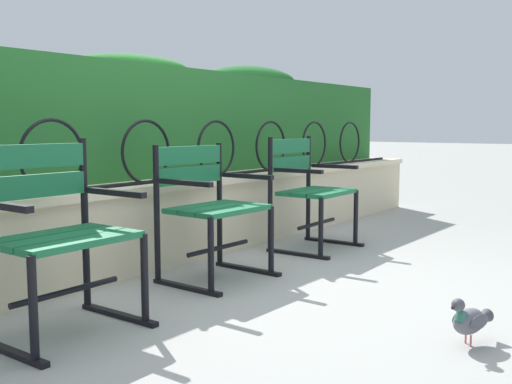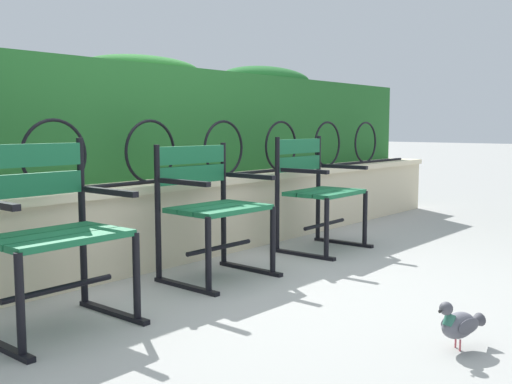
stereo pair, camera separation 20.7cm
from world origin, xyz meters
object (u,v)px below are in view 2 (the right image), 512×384
object	(u,v)px
park_chair_centre	(210,205)
park_chair_right	(316,189)
park_chair_left	(48,228)
pigeon_near_chairs	(459,324)

from	to	relation	value
park_chair_centre	park_chair_right	xyz separation A→B (m)	(1.14, -0.01, 0.01)
park_chair_left	park_chair_centre	size ratio (longest dim) A/B	1.06
park_chair_centre	pigeon_near_chairs	size ratio (longest dim) A/B	2.87
park_chair_left	pigeon_near_chairs	xyz separation A→B (m)	(0.95, -1.58, -0.36)
park_chair_left	park_chair_right	world-z (taller)	park_chair_left
park_chair_left	park_chair_centre	world-z (taller)	park_chair_left
park_chair_left	park_chair_right	bearing A→B (deg)	1.64
park_chair_left	park_chair_right	size ratio (longest dim) A/B	1.02
park_chair_left	pigeon_near_chairs	world-z (taller)	park_chair_left
park_chair_left	pigeon_near_chairs	bearing A→B (deg)	-58.89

